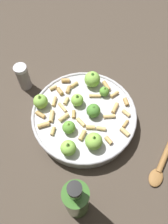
{
  "coord_description": "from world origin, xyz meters",
  "views": [
    {
      "loc": [
        -0.31,
        -0.09,
        0.62
      ],
      "look_at": [
        0.0,
        0.0,
        0.06
      ],
      "focal_mm": 36.58,
      "sensor_mm": 36.0,
      "label": 1
    }
  ],
  "objects_px": {
    "cooking_pan": "(84,116)",
    "wooden_spoon": "(164,158)",
    "olive_oil_bottle": "(77,201)",
    "pepper_shaker": "(23,77)"
  },
  "relations": [
    {
      "from": "cooking_pan",
      "to": "olive_oil_bottle",
      "type": "distance_m",
      "value": 0.25
    },
    {
      "from": "pepper_shaker",
      "to": "olive_oil_bottle",
      "type": "distance_m",
      "value": 0.42
    },
    {
      "from": "wooden_spoon",
      "to": "cooking_pan",
      "type": "bearing_deg",
      "value": 79.16
    },
    {
      "from": "cooking_pan",
      "to": "wooden_spoon",
      "type": "distance_m",
      "value": 0.25
    },
    {
      "from": "olive_oil_bottle",
      "to": "wooden_spoon",
      "type": "relative_size",
      "value": 1.09
    },
    {
      "from": "cooking_pan",
      "to": "olive_oil_bottle",
      "type": "xyz_separation_m",
      "value": [
        -0.24,
        -0.06,
        0.06
      ]
    },
    {
      "from": "pepper_shaker",
      "to": "olive_oil_bottle",
      "type": "bearing_deg",
      "value": -138.17
    },
    {
      "from": "cooking_pan",
      "to": "olive_oil_bottle",
      "type": "relative_size",
      "value": 1.36
    },
    {
      "from": "pepper_shaker",
      "to": "cooking_pan",
      "type": "bearing_deg",
      "value": -108.32
    },
    {
      "from": "pepper_shaker",
      "to": "wooden_spoon",
      "type": "distance_m",
      "value": 0.49
    }
  ]
}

